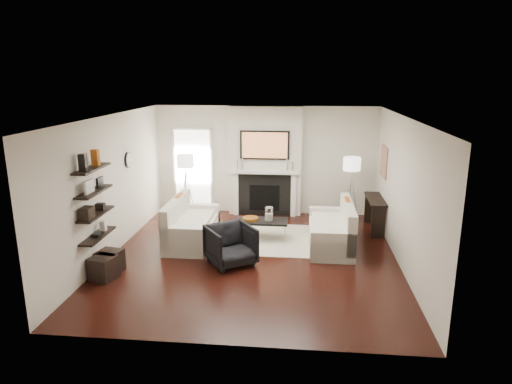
# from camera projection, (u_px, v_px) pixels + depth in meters

# --- Properties ---
(room_envelope) EXTENTS (6.00, 6.00, 6.00)m
(room_envelope) POSITION_uv_depth(u_px,v_px,m) (253.00, 190.00, 8.52)
(room_envelope) COLOR black
(room_envelope) RESTS_ON ground
(chimney_breast) EXTENTS (1.80, 0.25, 2.70)m
(chimney_breast) POSITION_uv_depth(u_px,v_px,m) (265.00, 161.00, 11.29)
(chimney_breast) COLOR silver
(chimney_breast) RESTS_ON floor
(fireplace_surround) EXTENTS (1.30, 0.02, 1.04)m
(fireplace_surround) POSITION_uv_depth(u_px,v_px,m) (265.00, 195.00, 11.36)
(fireplace_surround) COLOR black
(fireplace_surround) RESTS_ON floor
(firebox) EXTENTS (0.75, 0.02, 0.65)m
(firebox) POSITION_uv_depth(u_px,v_px,m) (265.00, 198.00, 11.38)
(firebox) COLOR black
(firebox) RESTS_ON floor
(mantel_pilaster_l) EXTENTS (0.12, 0.08, 1.10)m
(mantel_pilaster_l) POSITION_uv_depth(u_px,v_px,m) (236.00, 194.00, 11.40)
(mantel_pilaster_l) COLOR white
(mantel_pilaster_l) RESTS_ON floor
(mantel_pilaster_r) EXTENTS (0.12, 0.08, 1.10)m
(mantel_pilaster_r) POSITION_uv_depth(u_px,v_px,m) (293.00, 195.00, 11.26)
(mantel_pilaster_r) COLOR white
(mantel_pilaster_r) RESTS_ON floor
(mantel_shelf) EXTENTS (1.70, 0.18, 0.07)m
(mantel_shelf) POSITION_uv_depth(u_px,v_px,m) (264.00, 172.00, 11.17)
(mantel_shelf) COLOR white
(mantel_shelf) RESTS_ON chimney_breast
(tv_body) EXTENTS (1.20, 0.06, 0.70)m
(tv_body) POSITION_uv_depth(u_px,v_px,m) (265.00, 145.00, 11.03)
(tv_body) COLOR black
(tv_body) RESTS_ON chimney_breast
(tv_screen) EXTENTS (1.10, 0.00, 0.62)m
(tv_screen) POSITION_uv_depth(u_px,v_px,m) (265.00, 145.00, 10.99)
(tv_screen) COLOR #BF723F
(tv_screen) RESTS_ON tv_body
(candlestick_l_tall) EXTENTS (0.04, 0.04, 0.30)m
(candlestick_l_tall) POSITION_uv_depth(u_px,v_px,m) (242.00, 164.00, 11.18)
(candlestick_l_tall) COLOR silver
(candlestick_l_tall) RESTS_ON mantel_shelf
(candlestick_l_short) EXTENTS (0.04, 0.04, 0.24)m
(candlestick_l_short) POSITION_uv_depth(u_px,v_px,m) (237.00, 165.00, 11.20)
(candlestick_l_short) COLOR silver
(candlestick_l_short) RESTS_ON mantel_shelf
(candlestick_r_tall) EXTENTS (0.04, 0.04, 0.30)m
(candlestick_r_tall) POSITION_uv_depth(u_px,v_px,m) (287.00, 165.00, 11.08)
(candlestick_r_tall) COLOR silver
(candlestick_r_tall) RESTS_ON mantel_shelf
(candlestick_r_short) EXTENTS (0.04, 0.04, 0.24)m
(candlestick_r_short) POSITION_uv_depth(u_px,v_px,m) (292.00, 166.00, 11.07)
(candlestick_r_short) COLOR silver
(candlestick_r_short) RESTS_ON mantel_shelf
(hallway_panel) EXTENTS (0.90, 0.02, 2.10)m
(hallway_panel) POSITION_uv_depth(u_px,v_px,m) (193.00, 171.00, 11.64)
(hallway_panel) COLOR white
(hallway_panel) RESTS_ON floor
(door_trim_l) EXTENTS (0.06, 0.06, 2.16)m
(door_trim_l) POSITION_uv_depth(u_px,v_px,m) (175.00, 171.00, 11.67)
(door_trim_l) COLOR white
(door_trim_l) RESTS_ON floor
(door_trim_r) EXTENTS (0.06, 0.06, 2.16)m
(door_trim_r) POSITION_uv_depth(u_px,v_px,m) (212.00, 171.00, 11.58)
(door_trim_r) COLOR white
(door_trim_r) RESTS_ON floor
(door_trim_top) EXTENTS (1.02, 0.06, 0.06)m
(door_trim_top) POSITION_uv_depth(u_px,v_px,m) (192.00, 129.00, 11.35)
(door_trim_top) COLOR white
(door_trim_top) RESTS_ON wall_back
(rug) EXTENTS (2.60, 2.00, 0.01)m
(rug) POSITION_uv_depth(u_px,v_px,m) (266.00, 239.00, 9.81)
(rug) COLOR #BEB49B
(rug) RESTS_ON floor
(loveseat_left_base) EXTENTS (0.85, 1.80, 0.42)m
(loveseat_left_base) POSITION_uv_depth(u_px,v_px,m) (192.00, 233.00, 9.60)
(loveseat_left_base) COLOR beige
(loveseat_left_base) RESTS_ON floor
(loveseat_left_back) EXTENTS (0.18, 1.80, 0.80)m
(loveseat_left_back) POSITION_uv_depth(u_px,v_px,m) (176.00, 218.00, 9.55)
(loveseat_left_back) COLOR beige
(loveseat_left_back) RESTS_ON floor
(loveseat_left_arm_n) EXTENTS (0.85, 0.18, 0.60)m
(loveseat_left_arm_n) POSITION_uv_depth(u_px,v_px,m) (182.00, 242.00, 8.79)
(loveseat_left_arm_n) COLOR beige
(loveseat_left_arm_n) RESTS_ON floor
(loveseat_left_arm_s) EXTENTS (0.85, 0.18, 0.60)m
(loveseat_left_arm_s) POSITION_uv_depth(u_px,v_px,m) (201.00, 217.00, 10.35)
(loveseat_left_arm_s) COLOR beige
(loveseat_left_arm_s) RESTS_ON floor
(loveseat_left_cushion) EXTENTS (0.63, 1.44, 0.10)m
(loveseat_left_cushion) POSITION_uv_depth(u_px,v_px,m) (194.00, 221.00, 9.53)
(loveseat_left_cushion) COLOR beige
(loveseat_left_cushion) RESTS_ON loveseat_left_base
(pillow_left_orange) EXTENTS (0.10, 0.42, 0.42)m
(pillow_left_orange) POSITION_uv_depth(u_px,v_px,m) (180.00, 204.00, 9.79)
(pillow_left_orange) COLOR #A34E14
(pillow_left_orange) RESTS_ON loveseat_left_cushion
(pillow_left_charcoal) EXTENTS (0.10, 0.40, 0.40)m
(pillow_left_charcoal) POSITION_uv_depth(u_px,v_px,m) (172.00, 213.00, 9.21)
(pillow_left_charcoal) COLOR black
(pillow_left_charcoal) RESTS_ON loveseat_left_cushion
(loveseat_right_base) EXTENTS (0.85, 1.80, 0.42)m
(loveseat_right_base) POSITION_uv_depth(u_px,v_px,m) (330.00, 237.00, 9.34)
(loveseat_right_base) COLOR beige
(loveseat_right_base) RESTS_ON floor
(loveseat_right_back) EXTENTS (0.18, 1.80, 0.80)m
(loveseat_right_back) POSITION_uv_depth(u_px,v_px,m) (348.00, 223.00, 9.23)
(loveseat_right_back) COLOR beige
(loveseat_right_back) RESTS_ON floor
(loveseat_right_arm_n) EXTENTS (0.85, 0.18, 0.60)m
(loveseat_right_arm_n) POSITION_uv_depth(u_px,v_px,m) (333.00, 247.00, 8.54)
(loveseat_right_arm_n) COLOR beige
(loveseat_right_arm_n) RESTS_ON floor
(loveseat_right_arm_s) EXTENTS (0.85, 0.18, 0.60)m
(loveseat_right_arm_s) POSITION_uv_depth(u_px,v_px,m) (328.00, 220.00, 10.10)
(loveseat_right_arm_s) COLOR beige
(loveseat_right_arm_s) RESTS_ON floor
(loveseat_right_cushion) EXTENTS (0.63, 1.44, 0.10)m
(loveseat_right_cushion) POSITION_uv_depth(u_px,v_px,m) (328.00, 225.00, 9.28)
(loveseat_right_cushion) COLOR beige
(loveseat_right_cushion) RESTS_ON loveseat_right_base
(pillow_right_orange) EXTENTS (0.10, 0.42, 0.42)m
(pillow_right_orange) POSITION_uv_depth(u_px,v_px,m) (347.00, 209.00, 9.47)
(pillow_right_orange) COLOR #A34E14
(pillow_right_orange) RESTS_ON loveseat_right_cushion
(pillow_right_charcoal) EXTENTS (0.10, 0.40, 0.40)m
(pillow_right_charcoal) POSITION_uv_depth(u_px,v_px,m) (350.00, 218.00, 8.89)
(pillow_right_charcoal) COLOR black
(pillow_right_charcoal) RESTS_ON loveseat_right_cushion
(coffee_table) EXTENTS (1.10, 0.55, 0.04)m
(coffee_table) POSITION_uv_depth(u_px,v_px,m) (262.00, 221.00, 9.74)
(coffee_table) COLOR black
(coffee_table) RESTS_ON floor
(coffee_leg_nw) EXTENTS (0.02, 0.02, 0.38)m
(coffee_leg_nw) POSITION_uv_depth(u_px,v_px,m) (237.00, 233.00, 9.63)
(coffee_leg_nw) COLOR silver
(coffee_leg_nw) RESTS_ON floor
(coffee_leg_ne) EXTENTS (0.02, 0.02, 0.38)m
(coffee_leg_ne) POSITION_uv_depth(u_px,v_px,m) (285.00, 235.00, 9.53)
(coffee_leg_ne) COLOR silver
(coffee_leg_ne) RESTS_ON floor
(coffee_leg_sw) EXTENTS (0.02, 0.02, 0.38)m
(coffee_leg_sw) POSITION_uv_depth(u_px,v_px,m) (240.00, 226.00, 10.05)
(coffee_leg_sw) COLOR silver
(coffee_leg_sw) RESTS_ON floor
(coffee_leg_se) EXTENTS (0.02, 0.02, 0.38)m
(coffee_leg_se) POSITION_uv_depth(u_px,v_px,m) (286.00, 228.00, 9.96)
(coffee_leg_se) COLOR silver
(coffee_leg_se) RESTS_ON floor
(hurricane_glass) EXTENTS (0.17, 0.17, 0.30)m
(hurricane_glass) POSITION_uv_depth(u_px,v_px,m) (269.00, 214.00, 9.69)
(hurricane_glass) COLOR white
(hurricane_glass) RESTS_ON coffee_table
(hurricane_candle) EXTENTS (0.11, 0.11, 0.17)m
(hurricane_candle) POSITION_uv_depth(u_px,v_px,m) (269.00, 217.00, 9.70)
(hurricane_candle) COLOR white
(hurricane_candle) RESTS_ON coffee_table
(copper_bowl) EXTENTS (0.34, 0.34, 0.06)m
(copper_bowl) POSITION_uv_depth(u_px,v_px,m) (250.00, 219.00, 9.75)
(copper_bowl) COLOR #BE6F1F
(copper_bowl) RESTS_ON coffee_table
(armchair) EXTENTS (1.07, 1.06, 0.81)m
(armchair) POSITION_uv_depth(u_px,v_px,m) (231.00, 243.00, 8.44)
(armchair) COLOR black
(armchair) RESTS_ON floor
(lamp_left_post) EXTENTS (0.02, 0.02, 1.20)m
(lamp_left_post) POSITION_uv_depth(u_px,v_px,m) (187.00, 195.00, 11.02)
(lamp_left_post) COLOR silver
(lamp_left_post) RESTS_ON floor
(lamp_left_shade) EXTENTS (0.40, 0.40, 0.30)m
(lamp_left_shade) POSITION_uv_depth(u_px,v_px,m) (185.00, 161.00, 10.81)
(lamp_left_shade) COLOR white
(lamp_left_shade) RESTS_ON lamp_left_post
(lamp_left_leg_a) EXTENTS (0.25, 0.02, 1.23)m
(lamp_left_leg_a) POSITION_uv_depth(u_px,v_px,m) (191.00, 196.00, 11.01)
(lamp_left_leg_a) COLOR silver
(lamp_left_leg_a) RESTS_ON floor
(lamp_left_leg_b) EXTENTS (0.14, 0.22, 1.23)m
(lamp_left_leg_b) POSITION_uv_depth(u_px,v_px,m) (185.00, 194.00, 11.12)
(lamp_left_leg_b) COLOR silver
(lamp_left_leg_b) RESTS_ON floor
(lamp_left_leg_c) EXTENTS (0.14, 0.22, 1.23)m
(lamp_left_leg_c) POSITION_uv_depth(u_px,v_px,m) (183.00, 196.00, 10.93)
(lamp_left_leg_c) COLOR silver
(lamp_left_leg_c) RESTS_ON floor
(lamp_right_post) EXTENTS (0.02, 0.02, 1.20)m
(lamp_right_post) POSITION_uv_depth(u_px,v_px,m) (350.00, 200.00, 10.66)
(lamp_right_post) COLOR silver
(lamp_right_post) RESTS_ON floor
(lamp_right_shade) EXTENTS (0.40, 0.40, 0.30)m
(lamp_right_shade) POSITION_uv_depth(u_px,v_px,m) (352.00, 164.00, 10.45)
(lamp_right_shade) COLOR white
(lamp_right_shade) RESTS_ON lamp_right_post
(lamp_right_leg_a) EXTENTS (0.25, 0.02, 1.23)m
(lamp_right_leg_a) POSITION_uv_depth(u_px,v_px,m) (355.00, 200.00, 10.65)
(lamp_right_leg_a) COLOR silver
(lamp_right_leg_a) RESTS_ON floor
(lamp_right_leg_b) EXTENTS (0.14, 0.22, 1.23)m
(lamp_right_leg_b) POSITION_uv_depth(u_px,v_px,m) (347.00, 198.00, 10.76)
(lamp_right_leg_b) COLOR silver
(lamp_right_leg_b) RESTS_ON floor
(lamp_right_leg_c) EXTENTS (0.14, 0.22, 1.23)m
(lamp_right_leg_c) POSITION_uv_depth(u_px,v_px,m) (348.00, 201.00, 10.58)
(lamp_right_leg_c) COLOR silver
(lamp_right_leg_c) RESTS_ON floor
(console_top) EXTENTS (0.35, 1.20, 0.04)m
(console_top) POSITION_uv_depth(u_px,v_px,m) (376.00, 199.00, 10.21)
(console_top) COLOR black
(console_top) RESTS_ON floor
(console_leg_n) EXTENTS (0.30, 0.04, 0.71)m
(console_leg_n) POSITION_uv_depth(u_px,v_px,m) (378.00, 223.00, 9.78)
(console_leg_n) COLOR black
(console_leg_n) RESTS_ON floor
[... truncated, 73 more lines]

